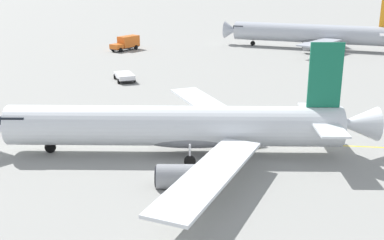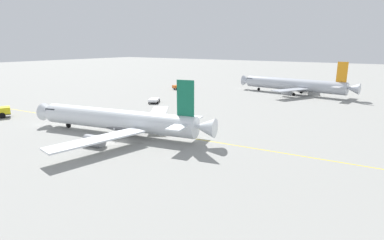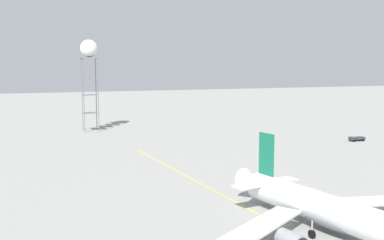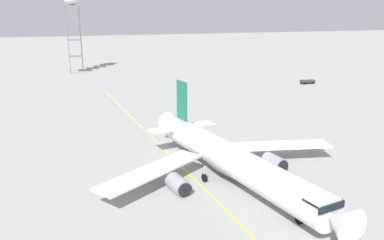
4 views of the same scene
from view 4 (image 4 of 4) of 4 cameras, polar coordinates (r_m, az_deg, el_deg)
The scene contains 5 objects.
ground_plane at distance 58.78m, azimuth 8.26°, elevation -6.80°, with size 600.00×600.00×0.00m, color gray.
airliner_main at distance 53.61m, azimuth 5.56°, elevation -5.79°, with size 36.36×39.19×11.44m.
baggage_truck_truck at distance 127.32m, azimuth 16.19°, elevation 5.32°, with size 4.54×2.14×1.22m.
radar_tower at distance 148.98m, azimuth -16.87°, elevation 15.95°, with size 5.41×5.41×28.66m.
taxiway_centreline at distance 54.97m, azimuth 0.12°, elevation -8.27°, with size 11.82×128.10×0.01m.
Camera 4 is at (23.96, 48.79, 22.37)m, focal length 37.26 mm.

